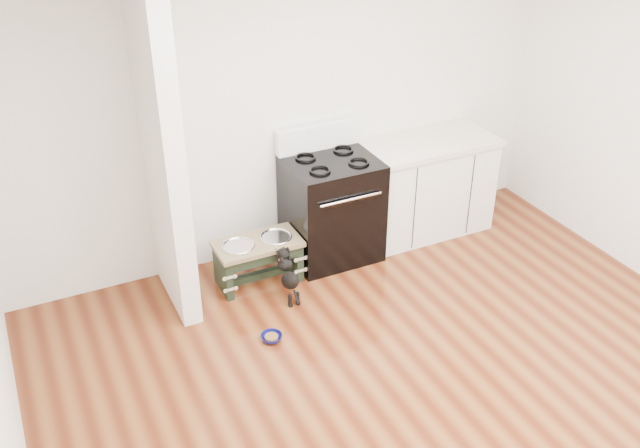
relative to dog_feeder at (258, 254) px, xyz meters
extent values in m
plane|color=#4B1D0D|center=(0.50, -2.03, -0.28)|extent=(5.00, 5.00, 0.00)
plane|color=silver|center=(0.50, 0.47, 1.07)|extent=(5.00, 0.00, 5.00)
plane|color=white|center=(0.50, -2.03, 2.42)|extent=(5.00, 5.00, 0.00)
cube|color=silver|center=(-0.68, 0.07, 1.07)|extent=(0.15, 0.80, 2.70)
cube|color=black|center=(0.75, 0.13, 0.18)|extent=(0.76, 0.65, 0.92)
cube|color=black|center=(0.75, -0.18, 0.12)|extent=(0.58, 0.02, 0.50)
cylinder|color=silver|center=(0.75, -0.22, 0.44)|extent=(0.56, 0.02, 0.02)
cube|color=white|center=(0.75, 0.40, 0.75)|extent=(0.76, 0.08, 0.22)
torus|color=black|center=(0.57, -0.01, 0.65)|extent=(0.18, 0.18, 0.02)
torus|color=black|center=(0.93, -0.01, 0.65)|extent=(0.18, 0.18, 0.02)
torus|color=black|center=(0.57, 0.27, 0.65)|extent=(0.18, 0.18, 0.02)
torus|color=black|center=(0.93, 0.27, 0.65)|extent=(0.18, 0.18, 0.02)
cube|color=silver|center=(1.73, 0.15, 0.15)|extent=(1.20, 0.60, 0.86)
cube|color=beige|center=(1.73, 0.15, 0.61)|extent=(1.24, 0.64, 0.05)
cube|color=black|center=(1.73, -0.11, -0.23)|extent=(1.20, 0.06, 0.10)
cube|color=black|center=(-0.31, 0.01, -0.10)|extent=(0.06, 0.34, 0.35)
cube|color=black|center=(0.31, 0.01, -0.10)|extent=(0.06, 0.34, 0.35)
cube|color=black|center=(0.00, -0.15, 0.03)|extent=(0.57, 0.03, 0.09)
cube|color=black|center=(0.00, 0.01, -0.22)|extent=(0.57, 0.06, 0.06)
cube|color=brown|center=(0.00, 0.01, 0.09)|extent=(0.71, 0.38, 0.04)
cylinder|color=silver|center=(-0.17, 0.01, 0.09)|extent=(0.24, 0.24, 0.04)
cylinder|color=silver|center=(0.17, 0.01, 0.09)|extent=(0.24, 0.24, 0.04)
torus|color=silver|center=(-0.17, 0.01, 0.12)|extent=(0.28, 0.28, 0.02)
torus|color=silver|center=(0.17, 0.01, 0.12)|extent=(0.28, 0.28, 0.02)
cylinder|color=black|center=(0.09, -0.43, -0.22)|extent=(0.03, 0.03, 0.11)
cylinder|color=black|center=(0.16, -0.43, -0.22)|extent=(0.03, 0.03, 0.11)
sphere|color=black|center=(0.09, -0.44, -0.27)|extent=(0.04, 0.04, 0.04)
sphere|color=black|center=(0.16, -0.44, -0.27)|extent=(0.04, 0.04, 0.04)
ellipsoid|color=black|center=(0.13, -0.36, -0.08)|extent=(0.13, 0.29, 0.26)
sphere|color=black|center=(0.13, -0.27, 0.02)|extent=(0.12, 0.12, 0.12)
sphere|color=black|center=(0.13, -0.24, 0.10)|extent=(0.10, 0.10, 0.10)
sphere|color=black|center=(0.09, -0.17, 0.10)|extent=(0.04, 0.04, 0.04)
sphere|color=black|center=(0.16, -0.17, 0.10)|extent=(0.04, 0.04, 0.04)
cylinder|color=black|center=(0.13, -0.48, -0.17)|extent=(0.02, 0.08, 0.09)
torus|color=#CF3C75|center=(0.13, -0.25, 0.06)|extent=(0.10, 0.06, 0.09)
imported|color=#0C0D55|center=(-0.21, -0.77, -0.25)|extent=(0.18, 0.18, 0.05)
cylinder|color=brown|center=(-0.21, -0.77, -0.25)|extent=(0.10, 0.10, 0.02)
camera|label=1|loc=(-1.71, -4.72, 3.20)|focal=40.00mm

